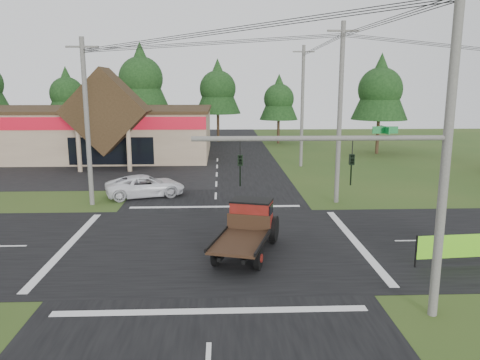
{
  "coord_description": "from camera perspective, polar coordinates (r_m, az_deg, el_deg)",
  "views": [
    {
      "loc": [
        0.42,
        -21.8,
        7.61
      ],
      "look_at": [
        1.49,
        4.79,
        2.2
      ],
      "focal_mm": 35.0,
      "sensor_mm": 36.0,
      "label": 1
    }
  ],
  "objects": [
    {
      "name": "tree_side_ne",
      "position": [
        54.7,
        16.75,
        10.77
      ],
      "size": [
        6.16,
        6.16,
        11.11
      ],
      "color": "#332316",
      "rests_on": "ground"
    },
    {
      "name": "utility_pole_nr",
      "position": [
        16.08,
        23.89,
        3.46
      ],
      "size": [
        2.0,
        0.3,
        11.0
      ],
      "color": "#595651",
      "rests_on": "ground"
    },
    {
      "name": "traffic_signal_mast",
      "position": [
        15.61,
        17.98,
        -0.86
      ],
      "size": [
        8.12,
        0.24,
        7.0
      ],
      "color": "#595651",
      "rests_on": "ground"
    },
    {
      "name": "utility_pole_ne",
      "position": [
        30.8,
        12.07,
        8.04
      ],
      "size": [
        2.0,
        0.3,
        11.5
      ],
      "color": "#595651",
      "rests_on": "ground"
    },
    {
      "name": "utility_pole_nw",
      "position": [
        31.05,
        -18.16,
        6.82
      ],
      "size": [
        2.0,
        0.3,
        10.5
      ],
      "color": "#595651",
      "rests_on": "ground"
    },
    {
      "name": "utility_pole_n",
      "position": [
        44.49,
        7.6,
        8.98
      ],
      "size": [
        2.0,
        0.3,
        11.2
      ],
      "color": "#595651",
      "rests_on": "ground"
    },
    {
      "name": "roadside_banner",
      "position": [
        22.32,
        25.38,
        -7.65
      ],
      "size": [
        4.2,
        0.47,
        1.43
      ],
      "primitive_type": null,
      "rotation": [
        0.0,
        0.0,
        0.08
      ],
      "color": "#63C31A",
      "rests_on": "ground"
    },
    {
      "name": "road_ew",
      "position": [
        23.09,
        -3.24,
        -7.74
      ],
      "size": [
        120.0,
        12.0,
        0.02
      ],
      "primitive_type": "cube",
      "color": "black",
      "rests_on": "ground"
    },
    {
      "name": "parking_apron",
      "position": [
        43.94,
        -21.42,
        0.74
      ],
      "size": [
        28.0,
        14.0,
        0.02
      ],
      "primitive_type": "cube",
      "color": "black",
      "rests_on": "ground"
    },
    {
      "name": "tree_row_e",
      "position": [
        62.28,
        4.76,
        10.0
      ],
      "size": [
        5.04,
        5.04,
        9.09
      ],
      "color": "#332316",
      "rests_on": "ground"
    },
    {
      "name": "tree_row_c",
      "position": [
        63.67,
        -12.0,
        12.25
      ],
      "size": [
        7.28,
        7.28,
        13.13
      ],
      "color": "#332316",
      "rests_on": "ground"
    },
    {
      "name": "antique_flatbed_truck",
      "position": [
        21.33,
        0.74,
        -6.07
      ],
      "size": [
        3.64,
        6.0,
        2.35
      ],
      "primitive_type": null,
      "rotation": [
        0.0,
        0.0,
        -0.28
      ],
      "color": "#56140C",
      "rests_on": "ground"
    },
    {
      "name": "tree_row_d",
      "position": [
        63.8,
        -2.73,
        11.27
      ],
      "size": [
        6.16,
        6.16,
        11.11
      ],
      "color": "#332316",
      "rests_on": "ground"
    },
    {
      "name": "white_pickup",
      "position": [
        33.11,
        -11.46,
        -0.7
      ],
      "size": [
        5.89,
        4.01,
        1.5
      ],
      "primitive_type": "imported",
      "rotation": [
        0.0,
        0.0,
        1.88
      ],
      "color": "white",
      "rests_on": "ground"
    },
    {
      "name": "cvs_building",
      "position": [
        54.06,
        -19.75,
        5.69
      ],
      "size": [
        30.4,
        18.2,
        9.19
      ],
      "color": "gray",
      "rests_on": "ground"
    },
    {
      "name": "ground",
      "position": [
        23.1,
        -3.24,
        -7.77
      ],
      "size": [
        120.0,
        120.0,
        0.0
      ],
      "primitive_type": "plane",
      "color": "#2B491A",
      "rests_on": "ground"
    },
    {
      "name": "road_ns",
      "position": [
        23.09,
        -3.24,
        -7.75
      ],
      "size": [
        12.0,
        120.0,
        0.02
      ],
      "primitive_type": "cube",
      "color": "black",
      "rests_on": "ground"
    },
    {
      "name": "tree_row_b",
      "position": [
        66.99,
        -20.37,
        10.02
      ],
      "size": [
        5.6,
        5.6,
        10.1
      ],
      "color": "#332316",
      "rests_on": "ground"
    }
  ]
}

